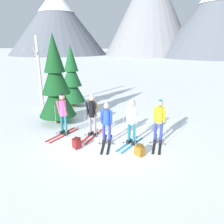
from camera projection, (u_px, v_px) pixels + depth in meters
name	position (u px, v px, depth m)	size (l,w,h in m)	color
ground_plane	(108.00, 139.00, 8.68)	(400.00, 400.00, 0.00)	white
skier_in_pink	(63.00, 112.00, 8.85)	(0.76, 1.78, 1.79)	red
skier_in_black	(92.00, 113.00, 8.74)	(0.61, 1.63, 1.77)	red
skier_in_blue	(107.00, 122.00, 8.08)	(0.63, 1.73, 1.64)	black
skier_in_white	(132.00, 120.00, 7.98)	(0.83, 1.62, 1.78)	#1E84D1
skier_in_yellow	(159.00, 120.00, 8.07)	(0.61, 1.80, 1.76)	black
pine_tree_near	(72.00, 79.00, 12.73)	(1.53, 1.53, 3.70)	#51381E
pine_tree_mid	(56.00, 84.00, 9.91)	(1.73, 1.73, 4.19)	#51381E
birch_tree_tall	(39.00, 73.00, 12.26)	(0.45, 0.79, 4.16)	silver
backpack_on_snow_front	(77.00, 143.00, 7.91)	(0.40, 0.39, 0.38)	maroon
backpack_on_snow_beside	(140.00, 150.00, 7.37)	(0.40, 0.39, 0.38)	#99661E
mountain_ridge_distant	(192.00, 18.00, 70.82)	(122.15, 59.58, 29.55)	slate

